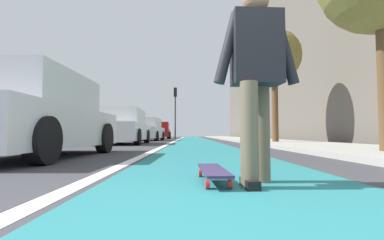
% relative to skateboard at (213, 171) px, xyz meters
% --- Properties ---
extents(ground_plane, '(80.00, 80.00, 0.00)m').
position_rel_skateboard_xyz_m(ground_plane, '(8.51, -0.14, -0.09)').
color(ground_plane, '#38383D').
extents(bike_lane_paint, '(56.00, 2.19, 0.00)m').
position_rel_skateboard_xyz_m(bike_lane_paint, '(22.51, -0.14, -0.09)').
color(bike_lane_paint, '#237075').
rests_on(bike_lane_paint, ground).
extents(lane_stripe_white, '(52.00, 0.16, 0.01)m').
position_rel_skateboard_xyz_m(lane_stripe_white, '(18.51, 1.10, -0.09)').
color(lane_stripe_white, silver).
rests_on(lane_stripe_white, ground).
extents(sidewalk_curb, '(52.00, 3.20, 0.11)m').
position_rel_skateboard_xyz_m(sidewalk_curb, '(16.51, -3.81, -0.04)').
color(sidewalk_curb, '#9E9B93').
rests_on(sidewalk_curb, ground).
extents(building_facade, '(40.00, 1.20, 11.20)m').
position_rel_skateboard_xyz_m(building_facade, '(20.51, -6.72, 5.51)').
color(building_facade, '#5F574D').
rests_on(building_facade, ground).
extents(skateboard, '(0.85, 0.24, 0.11)m').
position_rel_skateboard_xyz_m(skateboard, '(0.00, 0.00, 0.00)').
color(skateboard, red).
rests_on(skateboard, ground).
extents(skater_person, '(0.47, 0.72, 1.64)m').
position_rel_skateboard_xyz_m(skater_person, '(-0.15, -0.35, 0.84)').
color(skater_person, brown).
rests_on(skater_person, ground).
extents(parked_car_near, '(4.05, 1.91, 1.49)m').
position_rel_skateboard_xyz_m(parked_car_near, '(2.53, 2.96, 0.62)').
color(parked_car_near, silver).
rests_on(parked_car_near, ground).
extents(parked_car_mid, '(4.47, 2.10, 1.48)m').
position_rel_skateboard_xyz_m(parked_car_mid, '(9.38, 3.12, 0.61)').
color(parked_car_mid, silver).
rests_on(parked_car_mid, ground).
extents(parked_car_far, '(4.30, 2.02, 1.47)m').
position_rel_skateboard_xyz_m(parked_car_far, '(15.74, 3.03, 0.61)').
color(parked_car_far, '#B7B7BC').
rests_on(parked_car_far, ground).
extents(parked_car_end, '(4.33, 2.06, 1.50)m').
position_rel_skateboard_xyz_m(parked_car_end, '(22.65, 2.96, 0.63)').
color(parked_car_end, maroon).
rests_on(parked_car_end, ground).
extents(traffic_light, '(0.33, 0.28, 4.60)m').
position_rel_skateboard_xyz_m(traffic_light, '(22.15, 1.50, 3.07)').
color(traffic_light, '#2D2D2D').
rests_on(traffic_light, ground).
extents(street_tree_mid, '(2.26, 2.26, 4.90)m').
position_rel_skateboard_xyz_m(street_tree_mid, '(9.17, -3.41, 3.63)').
color(street_tree_mid, brown).
rests_on(street_tree_mid, ground).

